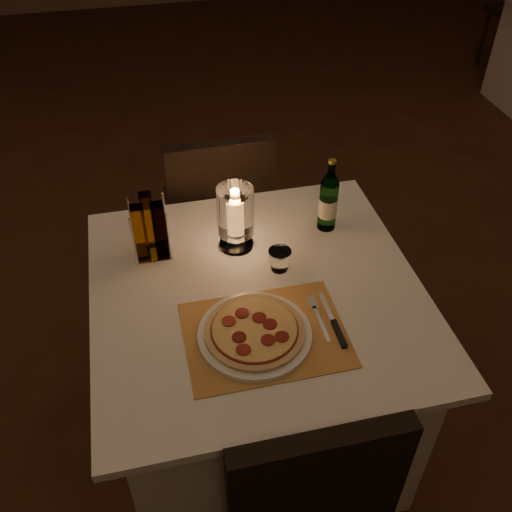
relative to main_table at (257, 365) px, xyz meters
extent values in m
cube|color=#412215|center=(-0.23, 0.15, -0.38)|extent=(8.00, 10.00, 0.02)
cube|color=white|center=(0.00, 0.00, -0.02)|extent=(0.88, 0.88, 0.71)
cube|color=white|center=(0.00, 0.00, 0.35)|extent=(1.00, 1.00, 0.03)
cube|color=black|center=(0.00, -0.61, 0.32)|extent=(0.42, 0.05, 0.42)
cube|color=black|center=(0.00, 0.80, 0.09)|extent=(0.42, 0.42, 0.05)
cube|color=black|center=(0.00, 0.61, 0.32)|extent=(0.42, 0.05, 0.42)
cylinder|color=black|center=(0.17, 0.97, -0.15)|extent=(0.03, 0.03, 0.44)
cylinder|color=black|center=(-0.17, 0.97, -0.15)|extent=(0.03, 0.03, 0.44)
cylinder|color=black|center=(0.17, 0.63, -0.15)|extent=(0.03, 0.03, 0.44)
cylinder|color=black|center=(-0.17, 0.63, -0.15)|extent=(0.03, 0.03, 0.44)
cube|color=#C38643|center=(-0.02, -0.18, 0.37)|extent=(0.45, 0.34, 0.00)
cylinder|color=white|center=(-0.05, -0.18, 0.38)|extent=(0.32, 0.32, 0.01)
cylinder|color=#D8B77F|center=(-0.05, -0.18, 0.39)|extent=(0.28, 0.28, 0.01)
cylinder|color=maroon|center=(-0.05, -0.18, 0.40)|extent=(0.24, 0.24, 0.00)
cylinder|color=#EACC7F|center=(-0.05, -0.18, 0.40)|extent=(0.24, 0.24, 0.00)
cylinder|color=maroon|center=(-0.01, -0.18, 0.40)|extent=(0.04, 0.04, 0.00)
cylinder|color=maroon|center=(-0.03, -0.15, 0.40)|extent=(0.04, 0.04, 0.00)
cylinder|color=maroon|center=(-0.07, -0.12, 0.40)|extent=(0.04, 0.04, 0.00)
cylinder|color=maroon|center=(-0.11, -0.14, 0.40)|extent=(0.04, 0.04, 0.00)
cylinder|color=maroon|center=(-0.10, -0.20, 0.40)|extent=(0.04, 0.04, 0.00)
cylinder|color=maroon|center=(-0.10, -0.25, 0.40)|extent=(0.04, 0.04, 0.00)
cylinder|color=maroon|center=(-0.02, -0.23, 0.40)|extent=(0.04, 0.04, 0.00)
cylinder|color=maroon|center=(0.01, -0.23, 0.40)|extent=(0.04, 0.04, 0.00)
cube|color=silver|center=(0.15, -0.18, 0.37)|extent=(0.01, 0.14, 0.00)
cube|color=silver|center=(0.15, -0.09, 0.37)|extent=(0.02, 0.05, 0.00)
cube|color=black|center=(0.18, -0.23, 0.38)|extent=(0.02, 0.10, 0.01)
cube|color=silver|center=(0.18, -0.12, 0.37)|extent=(0.01, 0.12, 0.00)
cylinder|color=#559851|center=(0.30, 0.25, 0.46)|extent=(0.06, 0.06, 0.18)
cylinder|color=#559851|center=(0.30, 0.25, 0.60)|extent=(0.02, 0.02, 0.03)
cylinder|color=gold|center=(0.30, 0.25, 0.63)|extent=(0.03, 0.03, 0.01)
cylinder|color=silver|center=(0.30, 0.25, 0.45)|extent=(0.06, 0.06, 0.07)
cylinder|color=white|center=(-0.02, 0.22, 0.37)|extent=(0.11, 0.11, 0.01)
cylinder|color=white|center=(-0.02, 0.22, 0.40)|extent=(0.02, 0.02, 0.04)
cylinder|color=white|center=(-0.02, 0.22, 0.51)|extent=(0.12, 0.12, 0.17)
cylinder|color=white|center=(-0.02, 0.22, 0.49)|extent=(0.03, 0.03, 0.12)
ellipsoid|color=orange|center=(-0.02, 0.22, 0.57)|extent=(0.02, 0.02, 0.03)
cube|color=white|center=(-0.29, 0.25, 0.37)|extent=(0.12, 0.12, 0.01)
cylinder|color=white|center=(-0.35, 0.20, 0.46)|extent=(0.01, 0.01, 0.18)
cylinder|color=white|center=(-0.24, 0.20, 0.46)|extent=(0.01, 0.01, 0.18)
cylinder|color=white|center=(-0.35, 0.31, 0.46)|extent=(0.01, 0.01, 0.18)
cylinder|color=white|center=(-0.24, 0.31, 0.46)|extent=(0.01, 0.01, 0.18)
cube|color=#BF8C33|center=(-0.32, 0.22, 0.47)|extent=(0.04, 0.04, 0.20)
cube|color=#3F1E14|center=(-0.26, 0.22, 0.47)|extent=(0.04, 0.04, 0.20)
cube|color=#BF8C33|center=(-0.29, 0.28, 0.47)|extent=(0.04, 0.04, 0.20)
cylinder|color=black|center=(2.62, 2.99, -0.15)|extent=(0.03, 0.03, 0.44)
cylinder|color=black|center=(2.62, 2.65, -0.15)|extent=(0.03, 0.03, 0.44)
camera|label=1|loc=(-0.28, -1.20, 1.59)|focal=40.00mm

